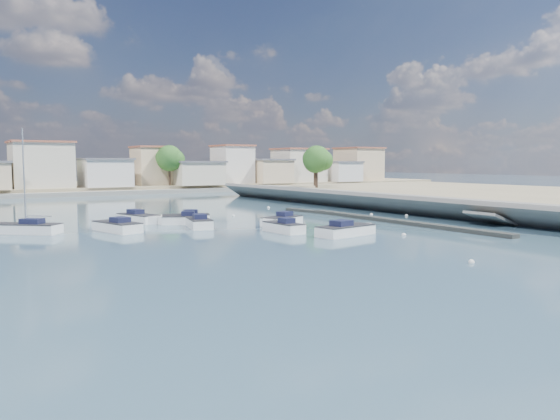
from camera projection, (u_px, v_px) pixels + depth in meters
name	position (u px, v px, depth m)	size (l,w,h in m)	color
ground	(204.00, 206.00, 75.07)	(400.00, 400.00, 0.00)	#314D62
seawall_walkway	(452.00, 207.00, 62.11)	(5.00, 90.00, 1.80)	slate
seawall_embankment	(560.00, 200.00, 73.61)	(49.65, 90.00, 2.90)	slate
breakwater	(378.00, 219.00, 55.74)	(2.00, 31.02, 0.35)	black
far_shore_land	(105.00, 187.00, 118.80)	(160.00, 40.00, 1.40)	gray
far_shore_quay	(135.00, 192.00, 101.14)	(160.00, 2.50, 0.80)	slate
far_town	(177.00, 167.00, 111.44)	(113.01, 12.80, 8.35)	beige
shore_trees	(182.00, 161.00, 102.65)	(74.56, 38.32, 7.92)	#38281E
motorboat_a	(282.00, 228.00, 46.70)	(1.86, 4.71, 1.48)	white
motorboat_b	(198.00, 223.00, 50.24)	(2.81, 5.11, 1.48)	white
motorboat_c	(183.00, 219.00, 54.09)	(5.15, 3.32, 1.48)	white
motorboat_d	(280.00, 221.00, 51.69)	(4.93, 3.10, 1.48)	white
motorboat_e	(115.00, 227.00, 47.34)	(3.27, 5.76, 1.48)	white
motorboat_f	(181.00, 220.00, 52.52)	(4.42, 3.31, 1.48)	white
motorboat_g	(140.00, 219.00, 54.04)	(3.19, 5.58, 1.48)	white
motorboat_h	(348.00, 231.00, 44.74)	(5.98, 2.95, 1.48)	white
sailboat	(23.00, 228.00, 45.82)	(5.59, 5.19, 9.00)	white
mooring_buoys	(344.00, 221.00, 55.08)	(17.79, 40.35, 0.36)	white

